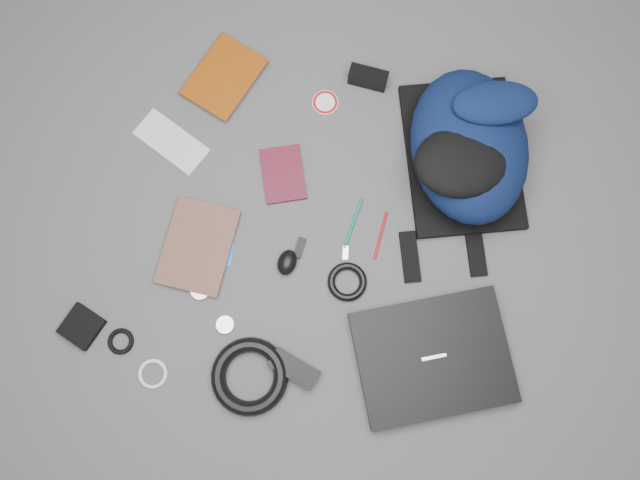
% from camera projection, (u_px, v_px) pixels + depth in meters
% --- Properties ---
extents(ground, '(4.00, 4.00, 0.00)m').
position_uv_depth(ground, '(320.00, 241.00, 1.79)').
color(ground, '#4F4F51').
rests_on(ground, ground).
extents(backpack, '(0.49, 0.59, 0.21)m').
position_uv_depth(backpack, '(469.00, 146.00, 1.74)').
color(backpack, black).
rests_on(backpack, ground).
extents(laptop, '(0.50, 0.46, 0.04)m').
position_uv_depth(laptop, '(433.00, 357.00, 1.71)').
color(laptop, black).
rests_on(laptop, ground).
extents(textbook_red, '(0.24, 0.28, 0.03)m').
position_uv_depth(textbook_red, '(200.00, 63.00, 1.88)').
color(textbook_red, '#7B3207').
rests_on(textbook_red, ground).
extents(comic_book, '(0.19, 0.26, 0.02)m').
position_uv_depth(comic_book, '(166.00, 239.00, 1.78)').
color(comic_book, '#C4620E').
rests_on(comic_book, ground).
extents(envelope, '(0.24, 0.18, 0.00)m').
position_uv_depth(envelope, '(171.00, 141.00, 1.85)').
color(envelope, silver).
rests_on(envelope, ground).
extents(dvd_case, '(0.17, 0.20, 0.01)m').
position_uv_depth(dvd_case, '(283.00, 174.00, 1.82)').
color(dvd_case, '#440D1A').
rests_on(dvd_case, ground).
extents(compact_camera, '(0.12, 0.05, 0.06)m').
position_uv_depth(compact_camera, '(368.00, 78.00, 1.85)').
color(compact_camera, black).
rests_on(compact_camera, ground).
extents(sticker_disc, '(0.10, 0.10, 0.00)m').
position_uv_depth(sticker_disc, '(325.00, 102.00, 1.87)').
color(sticker_disc, white).
rests_on(sticker_disc, ground).
extents(pen_teal, '(0.03, 0.16, 0.01)m').
position_uv_depth(pen_teal, '(353.00, 223.00, 1.80)').
color(pen_teal, '#0B6655').
rests_on(pen_teal, ground).
extents(pen_red, '(0.01, 0.14, 0.01)m').
position_uv_depth(pen_red, '(381.00, 235.00, 1.79)').
color(pen_red, '#B00D0D').
rests_on(pen_red, ground).
extents(id_badge, '(0.07, 0.10, 0.00)m').
position_uv_depth(id_badge, '(223.00, 249.00, 1.78)').
color(id_badge, blue).
rests_on(id_badge, ground).
extents(usb_black, '(0.03, 0.06, 0.01)m').
position_uv_depth(usb_black, '(300.00, 248.00, 1.78)').
color(usb_black, black).
rests_on(usb_black, ground).
extents(usb_silver, '(0.02, 0.04, 0.01)m').
position_uv_depth(usb_silver, '(345.00, 253.00, 1.78)').
color(usb_silver, silver).
rests_on(usb_silver, ground).
extents(mouse, '(0.06, 0.08, 0.04)m').
position_uv_depth(mouse, '(287.00, 262.00, 1.76)').
color(mouse, black).
rests_on(mouse, ground).
extents(headphone_left, '(0.07, 0.07, 0.01)m').
position_uv_depth(headphone_left, '(200.00, 290.00, 1.76)').
color(headphone_left, silver).
rests_on(headphone_left, ground).
extents(headphone_right, '(0.06, 0.06, 0.01)m').
position_uv_depth(headphone_right, '(225.00, 325.00, 1.74)').
color(headphone_right, '#B7B7B9').
rests_on(headphone_right, ground).
extents(cable_coil, '(0.14, 0.14, 0.02)m').
position_uv_depth(cable_coil, '(347.00, 282.00, 1.76)').
color(cable_coil, black).
rests_on(cable_coil, ground).
extents(power_brick, '(0.15, 0.10, 0.03)m').
position_uv_depth(power_brick, '(294.00, 369.00, 1.71)').
color(power_brick, black).
rests_on(power_brick, ground).
extents(power_cord_coil, '(0.28, 0.28, 0.04)m').
position_uv_depth(power_cord_coil, '(250.00, 376.00, 1.70)').
color(power_cord_coil, black).
rests_on(power_cord_coil, ground).
extents(pouch, '(0.13, 0.13, 0.03)m').
position_uv_depth(pouch, '(82.00, 326.00, 1.73)').
color(pouch, black).
rests_on(pouch, ground).
extents(earbud_coil, '(0.09, 0.09, 0.01)m').
position_uv_depth(earbud_coil, '(121.00, 341.00, 1.73)').
color(earbud_coil, black).
rests_on(earbud_coil, ground).
extents(white_cable_coil, '(0.08, 0.08, 0.01)m').
position_uv_depth(white_cable_coil, '(153.00, 374.00, 1.72)').
color(white_cable_coil, white).
rests_on(white_cable_coil, ground).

